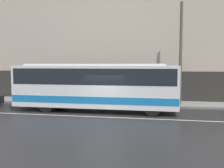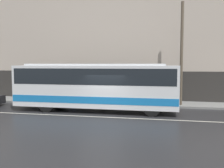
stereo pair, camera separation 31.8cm
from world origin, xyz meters
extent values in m
plane|color=#262628|center=(0.00, 0.00, 0.00)|extent=(60.00, 60.00, 0.00)
cube|color=gray|center=(0.00, 5.35, 0.07)|extent=(60.00, 2.70, 0.15)
cube|color=#B7A899|center=(0.00, 6.85, 5.16)|extent=(60.00, 0.30, 10.32)
cube|color=#2D2B28|center=(0.00, 6.69, 1.29)|extent=(60.00, 0.06, 2.58)
cube|color=beige|center=(0.00, 0.00, 0.00)|extent=(54.00, 0.14, 0.01)
cube|color=white|center=(-0.96, 1.89, 1.71)|extent=(10.92, 2.49, 2.73)
cube|color=#1972BF|center=(-0.96, 1.89, 0.90)|extent=(10.87, 2.51, 0.45)
cube|color=black|center=(-0.96, 1.89, 2.38)|extent=(10.60, 2.51, 1.04)
cube|color=orange|center=(4.45, 1.89, 2.89)|extent=(0.12, 1.87, 0.28)
cube|color=white|center=(-0.96, 1.89, 3.14)|extent=(9.29, 2.12, 0.12)
cylinder|color=black|center=(2.90, 0.81, 0.52)|extent=(1.05, 0.28, 1.05)
cylinder|color=black|center=(2.90, 2.98, 0.52)|extent=(1.05, 0.28, 1.05)
cylinder|color=black|center=(-4.02, 0.81, 0.52)|extent=(1.05, 0.28, 1.05)
cylinder|color=black|center=(-4.02, 2.98, 0.52)|extent=(1.05, 0.28, 1.05)
cylinder|color=brown|center=(4.83, 4.73, 3.92)|extent=(0.22, 0.22, 7.55)
cylinder|color=navy|center=(-3.86, 5.13, 0.81)|extent=(0.36, 0.36, 1.32)
sphere|color=tan|center=(-3.86, 5.13, 1.59)|extent=(0.24, 0.24, 0.24)
camera|label=1|loc=(3.24, -14.40, 3.16)|focal=40.00mm
camera|label=2|loc=(3.55, -14.34, 3.16)|focal=40.00mm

